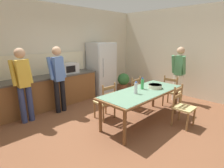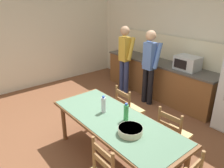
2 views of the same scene
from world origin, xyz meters
TOP-DOWN VIEW (x-y plane):
  - ground_plane at (0.00, 0.00)m, footprint 8.32×8.32m
  - wall_back at (0.00, 2.66)m, footprint 6.52×0.12m
  - wall_left at (-3.26, 0.00)m, footprint 0.12×5.20m
  - kitchen_counter at (-0.65, 2.23)m, footprint 3.13×0.66m
  - counter_splashback at (-0.65, 2.54)m, footprint 3.09×0.03m
  - microwave at (0.13, 2.21)m, footprint 0.50×0.39m
  - dining_table at (0.57, -0.21)m, footprint 2.21×0.88m
  - bottle_near_centre at (0.29, -0.21)m, footprint 0.07×0.07m
  - bottle_off_centre at (0.68, -0.10)m, footprint 0.07×0.07m
  - serving_bowl at (0.95, -0.27)m, footprint 0.32×0.32m
  - chair_side_far_right at (1.07, 0.52)m, footprint 0.44×0.42m
  - chair_side_far_left at (0.07, 0.52)m, footprint 0.44×0.42m
  - person_at_sink at (-1.35, 1.71)m, footprint 0.43×0.30m
  - person_at_counter at (-0.49, 1.69)m, footprint 0.43×0.30m

SIDE VIEW (x-z plane):
  - ground_plane at x=0.00m, z-range 0.00..0.00m
  - chair_side_far_right at x=1.07m, z-range -0.01..0.90m
  - chair_side_far_left at x=0.07m, z-range -0.01..0.90m
  - kitchen_counter at x=-0.65m, z-range 0.00..0.90m
  - dining_table at x=0.57m, z-range 0.31..1.07m
  - serving_bowl at x=0.95m, z-range 0.77..0.86m
  - bottle_near_centre at x=0.29m, z-range 0.75..1.02m
  - bottle_off_centre at x=0.68m, z-range 0.75..1.02m
  - person_at_sink at x=-1.35m, z-range 0.11..1.83m
  - person_at_counter at x=-0.49m, z-range 0.11..1.83m
  - microwave at x=0.13m, z-range 0.90..1.20m
  - counter_splashback at x=-0.65m, z-range 0.90..1.50m
  - wall_back at x=0.00m, z-range 0.00..2.90m
  - wall_left at x=-3.26m, z-range 0.00..2.90m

